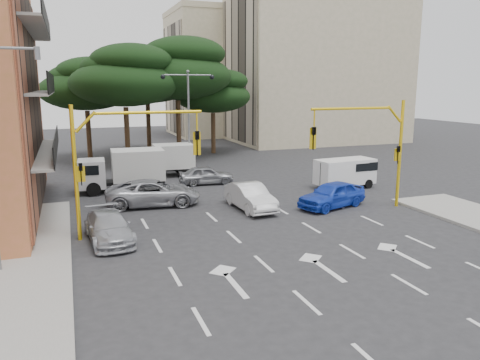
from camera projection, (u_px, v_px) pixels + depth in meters
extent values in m
plane|color=#28282B|center=(274.00, 232.00, 22.03)|extent=(120.00, 120.00, 0.00)
cube|color=gray|center=(190.00, 172.00, 36.73)|extent=(1.40, 6.00, 0.15)
cube|color=black|center=(32.00, 101.00, 24.66)|extent=(0.12, 14.72, 11.20)
cube|color=#B9B18B|center=(317.00, 66.00, 56.43)|extent=(20.00, 12.00, 18.00)
cube|color=black|center=(239.00, 70.00, 53.13)|extent=(0.12, 11.04, 16.20)
cube|color=#B9B18B|center=(230.00, 76.00, 65.30)|extent=(16.00, 12.00, 16.00)
cube|color=black|center=(173.00, 80.00, 62.67)|extent=(0.12, 11.04, 14.20)
cube|color=#B9B18B|center=(230.00, 14.00, 63.63)|extent=(16.15, 12.15, 0.70)
cylinder|color=#382616|center=(127.00, 136.00, 40.42)|extent=(0.44, 0.44, 4.95)
ellipsoid|color=black|center=(125.00, 84.00, 39.53)|extent=(9.15, 9.15, 3.87)
ellipsoid|color=black|center=(131.00, 61.00, 38.99)|extent=(6.86, 6.86, 2.86)
ellipsoid|color=black|center=(117.00, 68.00, 39.37)|extent=(6.07, 6.07, 2.64)
cylinder|color=#382616|center=(179.00, 130.00, 43.90)|extent=(0.44, 0.44, 5.40)
ellipsoid|color=black|center=(177.00, 77.00, 42.93)|extent=(9.98, 9.98, 4.22)
ellipsoid|color=black|center=(184.00, 54.00, 42.36)|extent=(7.49, 7.49, 3.12)
ellipsoid|color=black|center=(171.00, 61.00, 42.75)|extent=(6.62, 6.62, 2.88)
cylinder|color=#382616|center=(89.00, 135.00, 43.12)|extent=(0.44, 0.44, 4.50)
ellipsoid|color=black|center=(86.00, 91.00, 42.32)|extent=(8.32, 8.32, 3.52)
ellipsoid|color=black|center=(92.00, 71.00, 41.81)|extent=(6.24, 6.24, 2.60)
ellipsoid|color=black|center=(79.00, 77.00, 42.18)|extent=(5.52, 5.52, 2.40)
cylinder|color=#382616|center=(213.00, 133.00, 47.23)|extent=(0.44, 0.44, 4.05)
ellipsoid|color=black|center=(213.00, 97.00, 46.50)|extent=(7.49, 7.49, 3.17)
ellipsoid|color=black|center=(220.00, 81.00, 46.03)|extent=(5.62, 5.62, 2.34)
ellipsoid|color=black|center=(207.00, 86.00, 46.39)|extent=(4.97, 4.97, 2.16)
cylinder|color=#382616|center=(149.00, 128.00, 47.87)|extent=(0.44, 0.44, 4.95)
ellipsoid|color=black|center=(147.00, 84.00, 46.98)|extent=(9.15, 9.15, 3.87)
ellipsoid|color=black|center=(153.00, 65.00, 46.44)|extent=(6.86, 6.86, 2.86)
ellipsoid|color=black|center=(141.00, 70.00, 46.82)|extent=(6.07, 6.07, 2.64)
cylinder|color=yellow|center=(400.00, 154.00, 26.19)|extent=(0.18, 0.18, 6.00)
cylinder|color=yellow|center=(394.00, 114.00, 25.55)|extent=(0.95, 0.14, 0.95)
cylinder|color=yellow|center=(352.00, 108.00, 24.55)|extent=(4.80, 0.14, 0.14)
cylinder|color=yellow|center=(314.00, 118.00, 23.89)|extent=(0.08, 0.08, 0.90)
imported|color=black|center=(314.00, 139.00, 24.10)|extent=(0.20, 0.24, 1.20)
cube|color=yellow|center=(313.00, 138.00, 24.18)|extent=(0.36, 0.06, 1.10)
imported|color=black|center=(398.00, 155.00, 25.97)|extent=(0.16, 0.20, 1.00)
cube|color=yellow|center=(397.00, 155.00, 26.06)|extent=(0.35, 0.08, 0.70)
cylinder|color=yellow|center=(76.00, 174.00, 20.36)|extent=(0.18, 0.18, 6.00)
cylinder|color=yellow|center=(85.00, 122.00, 20.10)|extent=(0.95, 0.14, 0.95)
cylinder|color=yellow|center=(149.00, 112.00, 20.96)|extent=(4.80, 0.14, 0.14)
cylinder|color=yellow|center=(197.00, 121.00, 21.80)|extent=(0.08, 0.08, 0.90)
imported|color=black|center=(197.00, 144.00, 22.01)|extent=(0.20, 0.24, 1.20)
cube|color=yellow|center=(197.00, 143.00, 22.08)|extent=(0.36, 0.06, 1.10)
imported|color=black|center=(81.00, 174.00, 20.30)|extent=(0.16, 0.20, 1.00)
cube|color=yellow|center=(81.00, 174.00, 20.39)|extent=(0.35, 0.08, 0.70)
cylinder|color=slate|center=(5.00, 48.00, 15.92)|extent=(1.80, 0.10, 0.10)
cylinder|color=slate|center=(37.00, 53.00, 16.29)|extent=(0.20, 0.20, 0.45)
cylinder|color=slate|center=(189.00, 123.00, 35.97)|extent=(0.16, 0.16, 7.50)
cylinder|color=slate|center=(176.00, 75.00, 34.93)|extent=(1.80, 0.10, 0.10)
sphere|color=black|center=(163.00, 77.00, 34.63)|extent=(0.36, 0.36, 0.36)
cylinder|color=slate|center=(199.00, 75.00, 35.54)|extent=(1.80, 0.10, 0.10)
sphere|color=black|center=(212.00, 77.00, 35.91)|extent=(0.36, 0.36, 0.36)
sphere|color=slate|center=(188.00, 72.00, 35.19)|extent=(0.24, 0.24, 0.24)
imported|color=silver|center=(250.00, 197.00, 25.99)|extent=(1.74, 4.41, 1.43)
imported|color=#1739BE|center=(332.00, 195.00, 26.39)|extent=(4.64, 2.98, 1.47)
imported|color=#A7A9AF|center=(109.00, 227.00, 20.68)|extent=(2.09, 4.49, 1.27)
imported|color=#A5A6AD|center=(153.00, 193.00, 26.82)|extent=(5.60, 3.07, 1.49)
imported|color=#919399|center=(206.00, 175.00, 32.61)|extent=(3.94, 1.88, 1.30)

